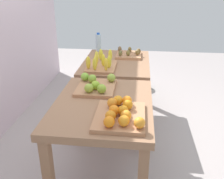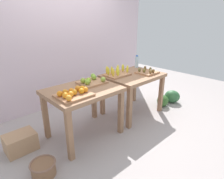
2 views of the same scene
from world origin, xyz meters
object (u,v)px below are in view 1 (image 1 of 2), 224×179
(banana_crate, at_px, (101,64))
(kiwi_bin, at_px, (129,54))
(display_table_right, at_px, (116,70))
(apple_bin, at_px, (96,85))
(display_table_left, at_px, (103,114))
(water_bottle, at_px, (98,42))
(orange_bin, at_px, (120,114))
(watermelon_pile, at_px, (138,84))

(banana_crate, xyz_separation_m, kiwi_bin, (0.52, -0.28, -0.02))
(display_table_right, xyz_separation_m, apple_bin, (-0.87, 0.10, 0.15))
(display_table_left, height_order, water_bottle, water_bottle)
(kiwi_bin, xyz_separation_m, water_bottle, (0.21, 0.43, 0.09))
(apple_bin, height_order, water_bottle, water_bottle)
(orange_bin, bearing_deg, display_table_left, 32.90)
(display_table_right, xyz_separation_m, banana_crate, (-0.28, 0.14, 0.16))
(orange_bin, relative_size, kiwi_bin, 1.22)
(display_table_left, distance_m, water_bottle, 1.62)
(display_table_left, relative_size, apple_bin, 2.60)
(display_table_left, bearing_deg, orange_bin, -147.10)
(orange_bin, distance_m, water_bottle, 1.88)
(banana_crate, relative_size, watermelon_pile, 0.64)
(display_table_right, distance_m, water_bottle, 0.59)
(display_table_right, relative_size, watermelon_pile, 1.51)
(display_table_left, height_order, watermelon_pile, display_table_left)
(apple_bin, relative_size, watermelon_pile, 0.58)
(display_table_right, bearing_deg, apple_bin, 173.36)
(display_table_left, relative_size, display_table_right, 1.00)
(apple_bin, bearing_deg, banana_crate, 4.21)
(display_table_left, xyz_separation_m, watermelon_pile, (2.01, -0.28, -0.53))
(display_table_right, xyz_separation_m, watermelon_pile, (0.89, -0.28, -0.53))
(kiwi_bin, bearing_deg, water_bottle, 63.96)
(banana_crate, bearing_deg, watermelon_pile, -20.05)
(apple_bin, height_order, banana_crate, banana_crate)
(orange_bin, bearing_deg, kiwi_bin, 0.82)
(orange_bin, distance_m, watermelon_pile, 2.36)
(orange_bin, bearing_deg, display_table_right, 6.76)
(apple_bin, distance_m, banana_crate, 0.59)
(kiwi_bin, height_order, water_bottle, water_bottle)
(orange_bin, relative_size, watermelon_pile, 0.64)
(display_table_right, distance_m, orange_bin, 1.39)
(kiwi_bin, relative_size, water_bottle, 1.42)
(display_table_left, height_order, apple_bin, apple_bin)
(orange_bin, xyz_separation_m, watermelon_pile, (2.26, -0.12, -0.69))
(display_table_left, height_order, orange_bin, orange_bin)
(water_bottle, bearing_deg, display_table_left, -169.36)
(apple_bin, bearing_deg, display_table_left, -158.01)
(orange_bin, xyz_separation_m, water_bottle, (1.82, 0.46, 0.08))
(water_bottle, distance_m, watermelon_pile, 1.05)
(watermelon_pile, bearing_deg, apple_bin, 167.76)
(watermelon_pile, bearing_deg, display_table_left, 172.07)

